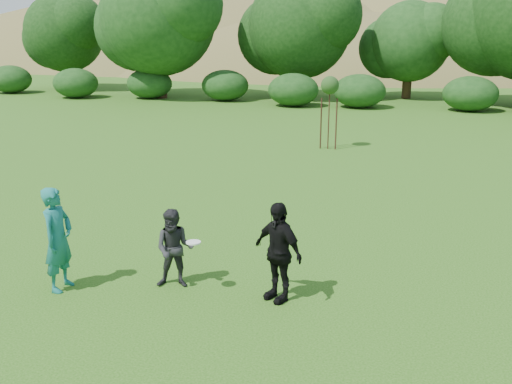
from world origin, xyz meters
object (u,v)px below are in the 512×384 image
player_black (278,252)px  player_grey (175,249)px  player_teal (58,239)px  sapling (330,87)px

player_black → player_grey: bearing=-148.8°
player_teal → player_grey: 2.11m
player_teal → sapling: sapling is taller
player_teal → player_black: bearing=-80.8°
player_teal → player_grey: bearing=-72.3°
player_black → sapling: 13.28m
player_teal → sapling: bearing=-11.9°
player_black → sapling: bearing=125.6°
player_teal → player_black: player_teal is taller
player_teal → player_black: (3.96, 0.61, -0.07)m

